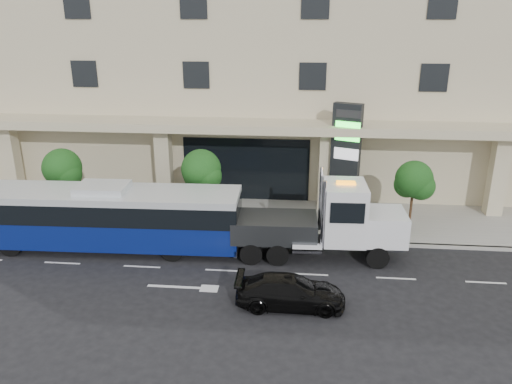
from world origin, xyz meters
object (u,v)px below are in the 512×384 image
city_bus (105,216)px  black_sedan (290,292)px  tow_truck (326,224)px  signage_pylon (345,159)px

city_bus → black_sedan: size_ratio=3.04×
black_sedan → city_bus: bearing=63.7°
tow_truck → black_sedan: tow_truck is taller
tow_truck → signage_pylon: 6.01m
black_sedan → signage_pylon: 11.02m
black_sedan → tow_truck: bearing=-19.5°
tow_truck → signage_pylon: signage_pylon is taller
city_bus → tow_truck: bearing=-1.3°
city_bus → black_sedan: 10.68m
city_bus → black_sedan: city_bus is taller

